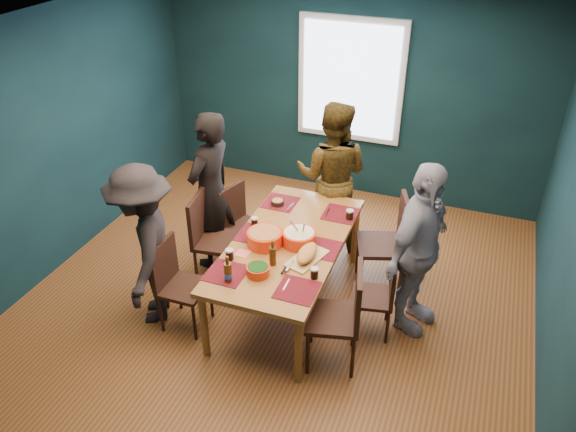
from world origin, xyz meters
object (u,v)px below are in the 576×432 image
object	(u,v)px
person_right	(418,250)
bowl_dumpling	(299,237)
dining_table	(288,248)
bowl_salad	(265,238)
chair_right_mid	(381,291)
person_near_left	(145,246)
chair_right_far	(391,237)
bowl_herbs	(258,270)
chair_left_near	(175,278)
chair_right_near	(344,311)
person_far_left	(211,191)
person_back	(332,176)
chair_left_mid	(209,232)
chair_left_far	(239,219)
cutting_board	(307,254)

from	to	relation	value
person_right	bowl_dumpling	world-z (taller)	person_right
dining_table	bowl_salad	world-z (taller)	bowl_salad
chair_right_mid	person_near_left	xyz separation A→B (m)	(-2.13, -0.54, 0.33)
chair_right_far	person_right	distance (m)	0.66
person_near_left	bowl_herbs	bearing A→B (deg)	67.09
chair_right_far	person_near_left	world-z (taller)	person_near_left
chair_left_near	chair_right_near	size ratio (longest dim) A/B	0.91
bowl_dumpling	person_right	bearing A→B (deg)	7.89
person_far_left	bowl_dumpling	distance (m)	1.23
chair_right_mid	person_near_left	size ratio (longest dim) A/B	0.51
chair_right_far	chair_right_near	world-z (taller)	chair_right_far
chair_left_near	bowl_salad	distance (m)	0.92
chair_right_far	person_back	world-z (taller)	person_back
chair_right_near	person_right	size ratio (longest dim) A/B	0.58
chair_left_mid	chair_right_mid	distance (m)	1.88
chair_left_mid	bowl_dumpling	world-z (taller)	bowl_dumpling
person_near_left	bowl_herbs	distance (m)	1.12
person_near_left	bowl_herbs	world-z (taller)	person_near_left
chair_left_near	person_right	world-z (taller)	person_right
chair_right_far	bowl_salad	xyz separation A→B (m)	(-1.06, -0.78, 0.24)
chair_left_far	chair_left_near	world-z (taller)	chair_left_near
chair_right_near	chair_right_mid	bearing A→B (deg)	51.97
chair_right_near	bowl_herbs	size ratio (longest dim) A/B	4.87
dining_table	person_far_left	size ratio (longest dim) A/B	1.15
bowl_salad	person_right	bearing A→B (deg)	11.15
person_back	person_near_left	distance (m)	2.23
chair_left_far	chair_left_near	size ratio (longest dim) A/B	0.98
bowl_salad	dining_table	bearing A→B (deg)	33.10
bowl_herbs	cutting_board	distance (m)	0.49
person_far_left	bowl_dumpling	xyz separation A→B (m)	(1.15, -0.43, -0.05)
chair_left_near	bowl_herbs	distance (m)	0.88
chair_right_near	person_back	distance (m)	1.95
chair_left_mid	chair_right_far	xyz separation A→B (m)	(1.80, 0.54, 0.02)
person_right	chair_right_near	bearing A→B (deg)	164.54
chair_right_near	chair_left_near	bearing A→B (deg)	168.50
person_near_left	bowl_dumpling	world-z (taller)	person_near_left
chair_left_near	person_far_left	size ratio (longest dim) A/B	0.51
chair_right_near	dining_table	bearing A→B (deg)	128.58
dining_table	chair_left_far	size ratio (longest dim) A/B	2.26
chair_left_mid	chair_right_near	size ratio (longest dim) A/B	1.00
chair_left_near	person_near_left	bearing A→B (deg)	175.95
chair_left_near	cutting_board	bearing A→B (deg)	18.75
person_right	person_near_left	distance (m)	2.51
chair_right_far	person_back	bearing A→B (deg)	125.44
person_near_left	bowl_salad	world-z (taller)	person_near_left
chair_right_far	person_right	world-z (taller)	person_right
chair_right_mid	person_near_left	distance (m)	2.22
person_right	bowl_salad	size ratio (longest dim) A/B	5.11
bowl_herbs	person_back	bearing A→B (deg)	86.16
dining_table	person_back	size ratio (longest dim) A/B	1.17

